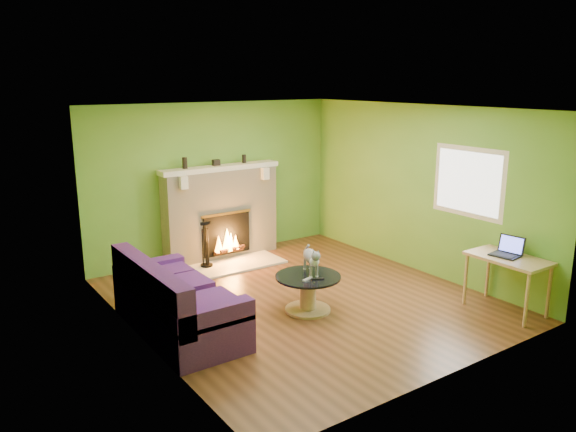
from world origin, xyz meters
name	(u,v)px	position (x,y,z in m)	size (l,w,h in m)	color
floor	(302,299)	(0.00, 0.00, 0.00)	(5.00, 5.00, 0.00)	#552D18
ceiling	(303,108)	(0.00, 0.00, 2.60)	(5.00, 5.00, 0.00)	white
wall_back	(215,180)	(0.00, 2.50, 1.30)	(5.00, 5.00, 0.00)	#55912F
wall_front	(455,255)	(0.00, -2.50, 1.30)	(5.00, 5.00, 0.00)	#55912F
wall_left	(139,234)	(-2.25, 0.00, 1.30)	(5.00, 5.00, 0.00)	#55912F
wall_right	(420,189)	(2.25, 0.00, 1.30)	(5.00, 5.00, 0.00)	#55912F
window_frame	(468,182)	(2.24, -0.90, 1.55)	(1.20, 1.20, 0.00)	silver
window_pane	(468,182)	(2.23, -0.90, 1.55)	(1.06, 1.06, 0.00)	white
fireplace	(221,213)	(0.00, 2.32, 0.77)	(2.10, 0.46, 1.58)	beige
hearth	(237,264)	(0.00, 1.80, 0.01)	(1.50, 0.75, 0.03)	beige
mantel	(220,168)	(0.00, 2.30, 1.54)	(2.10, 0.28, 0.08)	silver
sofa	(174,304)	(-1.86, 0.06, 0.35)	(0.92, 2.04, 0.91)	#40195F
coffee_table	(308,291)	(-0.17, -0.35, 0.28)	(0.86, 0.86, 0.48)	tan
desk	(508,264)	(1.95, -1.83, 0.65)	(0.58, 1.00, 0.74)	tan
cat	(311,260)	(-0.09, -0.30, 0.68)	(0.23, 0.61, 0.38)	slate
remote_silver	(307,279)	(-0.27, -0.47, 0.49)	(0.17, 0.04, 0.02)	gray
remote_black	(318,279)	(-0.15, -0.53, 0.49)	(0.16, 0.04, 0.02)	black
laptop	(505,247)	(1.93, -1.78, 0.87)	(0.30, 0.34, 0.26)	black
fire_tools	(206,244)	(-0.48, 1.95, 0.40)	(0.20, 0.20, 0.74)	black
mantel_vase_left	(185,163)	(-0.62, 2.33, 1.67)	(0.08, 0.08, 0.18)	black
mantel_vase_right	(244,159)	(0.47, 2.33, 1.65)	(0.07, 0.07, 0.14)	black
mantel_box	(216,163)	(-0.06, 2.33, 1.63)	(0.12, 0.08, 0.10)	black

